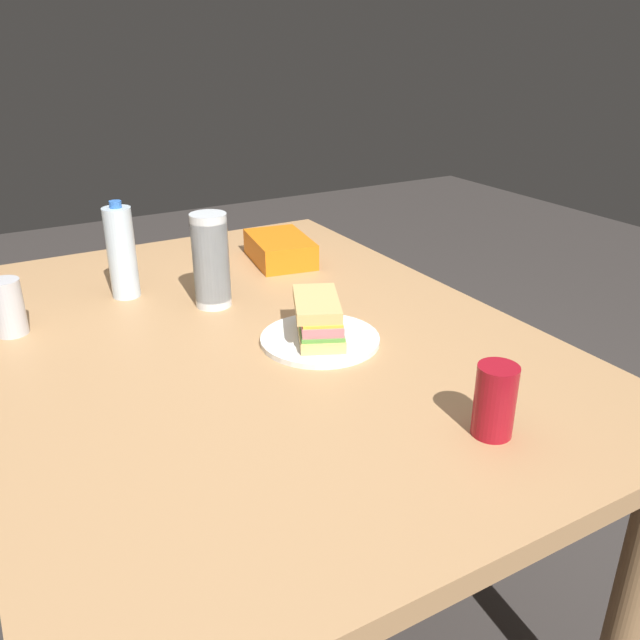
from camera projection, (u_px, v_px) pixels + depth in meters
name	position (u px, v px, depth m)	size (l,w,h in m)	color
ground_plane	(265.00, 598.00, 1.71)	(8.00, 8.00, 0.00)	#383330
dining_table	(254.00, 369.00, 1.43)	(1.50, 1.10, 0.77)	tan
paper_plate	(320.00, 339.00, 1.36)	(0.25, 0.25, 0.01)	white
sandwich	(319.00, 318.00, 1.34)	(0.21, 0.15, 0.08)	#DBB26B
soda_can_red	(495.00, 401.00, 1.03)	(0.07, 0.07, 0.12)	maroon
chip_bag	(280.00, 249.00, 1.82)	(0.23, 0.15, 0.07)	orange
water_bottle_tall	(122.00, 252.00, 1.55)	(0.07, 0.07, 0.24)	silver
plastic_cup_stack	(211.00, 261.00, 1.50)	(0.08, 0.08, 0.22)	silver
soda_can_silver	(8.00, 307.00, 1.37)	(0.07, 0.07, 0.12)	silver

